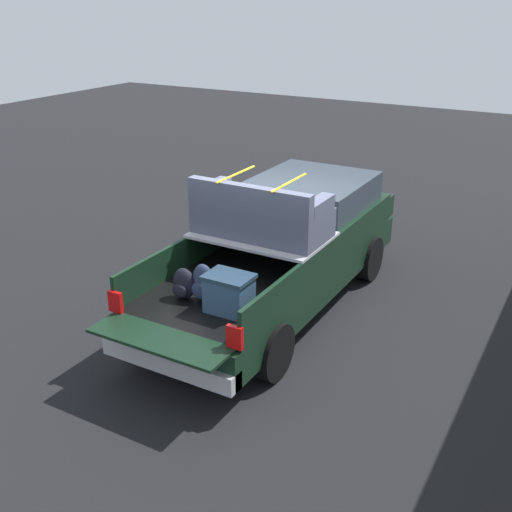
# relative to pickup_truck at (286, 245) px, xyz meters

# --- Properties ---
(ground_plane) EXTENTS (40.00, 40.00, 0.00)m
(ground_plane) POSITION_rel_pickup_truck_xyz_m (-0.35, 0.00, -0.94)
(ground_plane) COLOR black
(pickup_truck) EXTENTS (6.05, 2.06, 2.23)m
(pickup_truck) POSITION_rel_pickup_truck_xyz_m (0.00, 0.00, 0.00)
(pickup_truck) COLOR black
(pickup_truck) RESTS_ON ground_plane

